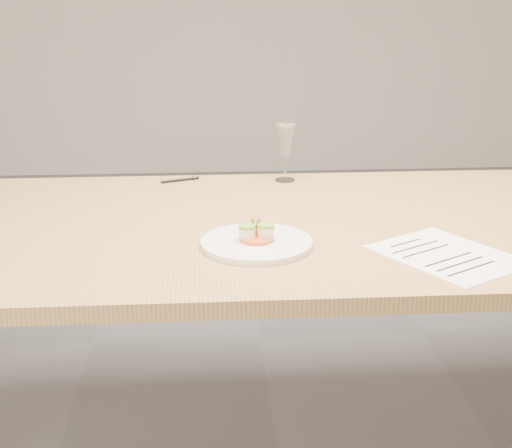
{
  "coord_description": "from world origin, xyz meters",
  "views": [
    {
      "loc": [
        -0.2,
        -1.78,
        1.34
      ],
      "look_at": [
        -0.08,
        -0.17,
        0.8
      ],
      "focal_mm": 50.0,
      "sensor_mm": 36.0,
      "label": 1
    }
  ],
  "objects": [
    {
      "name": "ballpoint_pen",
      "position": [
        -0.28,
        0.43,
        0.75
      ],
      "size": [
        0.12,
        0.06,
        0.01
      ],
      "rotation": [
        0.0,
        0.0,
        0.38
      ],
      "color": "black",
      "rests_on": "dining_table"
    },
    {
      "name": "wine_glass_1",
      "position": [
        0.05,
        0.41,
        0.88
      ],
      "size": [
        0.07,
        0.07,
        0.18
      ],
      "color": "white",
      "rests_on": "dining_table"
    },
    {
      "name": "dinner_plate",
      "position": [
        -0.08,
        -0.19,
        0.76
      ],
      "size": [
        0.27,
        0.27,
        0.07
      ],
      "rotation": [
        0.0,
        0.0,
        -0.03
      ],
      "color": "white",
      "rests_on": "dining_table"
    },
    {
      "name": "dining_table",
      "position": [
        0.0,
        0.0,
        0.68
      ],
      "size": [
        2.4,
        1.0,
        0.75
      ],
      "color": "tan",
      "rests_on": "ground"
    },
    {
      "name": "recipe_sheet",
      "position": [
        0.35,
        -0.28,
        0.75
      ],
      "size": [
        0.37,
        0.39,
        0.0
      ],
      "rotation": [
        0.0,
        0.0,
        0.54
      ],
      "color": "white",
      "rests_on": "dining_table"
    }
  ]
}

